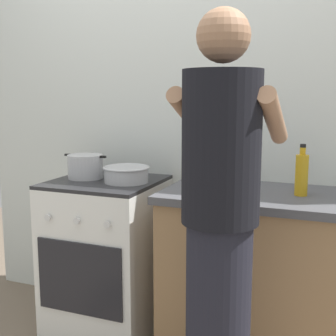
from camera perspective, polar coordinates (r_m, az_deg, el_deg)
The scene contains 9 objects.
back_wall at distance 2.67m, azimuth 6.04°, elevation 6.36°, with size 3.20×0.10×2.50m.
countertop at distance 2.43m, azimuth 11.61°, elevation -13.45°, with size 1.00×0.60×0.90m.
stove_range at distance 2.71m, azimuth -7.81°, elevation -10.93°, with size 0.60×0.62×0.90m.
pot at distance 2.66m, azimuth -10.53°, elevation 0.19°, with size 0.27×0.21×0.14m.
mixing_bowl at distance 2.51m, azimuth -5.35°, elevation -0.71°, with size 0.26×0.26×0.09m.
utensil_crock at distance 2.50m, azimuth 7.78°, elevation 0.10°, with size 0.10×0.10×0.33m.
spice_bottle at distance 2.25m, azimuth 10.65°, elevation -2.17°, with size 0.04×0.04×0.09m.
oil_bottle at distance 2.26m, azimuth 16.74°, elevation -0.73°, with size 0.06×0.06×0.25m.
person at distance 1.76m, azimuth 6.67°, elevation -8.10°, with size 0.41×0.50×1.70m.
Camera 1 is at (0.91, -2.07, 1.39)m, focal length 47.59 mm.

